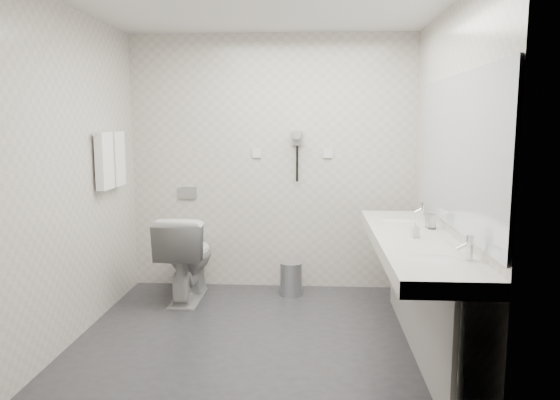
{
  "coord_description": "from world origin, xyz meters",
  "views": [
    {
      "loc": [
        0.4,
        -3.94,
        1.64
      ],
      "look_at": [
        0.15,
        0.15,
        1.05
      ],
      "focal_mm": 34.15,
      "sensor_mm": 36.0,
      "label": 1
    }
  ],
  "objects": [
    {
      "name": "floor",
      "position": [
        0.0,
        0.0,
        0.0
      ],
      "size": [
        2.8,
        2.8,
        0.0
      ],
      "primitive_type": "plane",
      "color": "#26262A",
      "rests_on": "ground"
    },
    {
      "name": "ceiling",
      "position": [
        0.0,
        0.0,
        2.5
      ],
      "size": [
        2.8,
        2.8,
        0.0
      ],
      "primitive_type": "plane",
      "rotation": [
        3.14,
        0.0,
        0.0
      ],
      "color": "silver",
      "rests_on": "wall_back"
    },
    {
      "name": "wall_back",
      "position": [
        0.0,
        1.3,
        1.25
      ],
      "size": [
        2.8,
        0.0,
        2.8
      ],
      "primitive_type": "plane",
      "rotation": [
        1.57,
        0.0,
        0.0
      ],
      "color": "beige",
      "rests_on": "floor"
    },
    {
      "name": "wall_front",
      "position": [
        0.0,
        -1.3,
        1.25
      ],
      "size": [
        2.8,
        0.0,
        2.8
      ],
      "primitive_type": "plane",
      "rotation": [
        -1.57,
        0.0,
        0.0
      ],
      "color": "beige",
      "rests_on": "floor"
    },
    {
      "name": "wall_left",
      "position": [
        -1.4,
        0.0,
        1.25
      ],
      "size": [
        0.0,
        2.6,
        2.6
      ],
      "primitive_type": "plane",
      "rotation": [
        1.57,
        0.0,
        1.57
      ],
      "color": "beige",
      "rests_on": "floor"
    },
    {
      "name": "wall_right",
      "position": [
        1.4,
        0.0,
        1.25
      ],
      "size": [
        0.0,
        2.6,
        2.6
      ],
      "primitive_type": "plane",
      "rotation": [
        1.57,
        0.0,
        -1.57
      ],
      "color": "beige",
      "rests_on": "floor"
    },
    {
      "name": "vanity_counter",
      "position": [
        1.12,
        -0.2,
        0.8
      ],
      "size": [
        0.55,
        2.2,
        0.1
      ],
      "primitive_type": "cube",
      "color": "silver",
      "rests_on": "floor"
    },
    {
      "name": "vanity_panel",
      "position": [
        1.15,
        -0.2,
        0.38
      ],
      "size": [
        0.03,
        2.15,
        0.75
      ],
      "primitive_type": "cube",
      "color": "#999591",
      "rests_on": "floor"
    },
    {
      "name": "vanity_post_near",
      "position": [
        1.18,
        -1.24,
        0.38
      ],
      "size": [
        0.06,
        0.06,
        0.75
      ],
      "primitive_type": "cylinder",
      "color": "silver",
      "rests_on": "floor"
    },
    {
      "name": "vanity_post_far",
      "position": [
        1.18,
        0.84,
        0.38
      ],
      "size": [
        0.06,
        0.06,
        0.75
      ],
      "primitive_type": "cylinder",
      "color": "silver",
      "rests_on": "floor"
    },
    {
      "name": "mirror",
      "position": [
        1.39,
        -0.2,
        1.45
      ],
      "size": [
        0.02,
        2.2,
        1.05
      ],
      "primitive_type": "cube",
      "color": "#B2BCC6",
      "rests_on": "wall_right"
    },
    {
      "name": "basin_near",
      "position": [
        1.12,
        -0.85,
        0.83
      ],
      "size": [
        0.4,
        0.31,
        0.05
      ],
      "primitive_type": "ellipsoid",
      "color": "silver",
      "rests_on": "vanity_counter"
    },
    {
      "name": "basin_far",
      "position": [
        1.12,
        0.45,
        0.83
      ],
      "size": [
        0.4,
        0.31,
        0.05
      ],
      "primitive_type": "ellipsoid",
      "color": "silver",
      "rests_on": "vanity_counter"
    },
    {
      "name": "faucet_near",
      "position": [
        1.32,
        -0.85,
        0.92
      ],
      "size": [
        0.04,
        0.04,
        0.15
      ],
      "primitive_type": "cylinder",
      "color": "silver",
      "rests_on": "vanity_counter"
    },
    {
      "name": "faucet_far",
      "position": [
        1.32,
        0.45,
        0.92
      ],
      "size": [
        0.04,
        0.04,
        0.15
      ],
      "primitive_type": "cylinder",
      "color": "silver",
      "rests_on": "vanity_counter"
    },
    {
      "name": "soap_bottle_a",
      "position": [
        1.12,
        -0.25,
        0.91
      ],
      "size": [
        0.06,
        0.06,
        0.11
      ],
      "primitive_type": "imported",
      "rotation": [
        0.0,
        0.0,
        0.17
      ],
      "color": "beige",
      "rests_on": "vanity_counter"
    },
    {
      "name": "glass_left",
      "position": [
        1.31,
        0.07,
        0.91
      ],
      "size": [
        0.07,
        0.07,
        0.11
      ],
      "primitive_type": "cylinder",
      "rotation": [
        0.0,
        0.0,
        -0.21
      ],
      "color": "silver",
      "rests_on": "vanity_counter"
    },
    {
      "name": "glass_right",
      "position": [
        1.3,
        0.13,
        0.9
      ],
      "size": [
        0.07,
        0.07,
        0.11
      ],
      "primitive_type": "cylinder",
      "rotation": [
        0.0,
        0.0,
        0.2
      ],
      "color": "silver",
      "rests_on": "vanity_counter"
    },
    {
      "name": "toilet",
      "position": [
        -0.77,
        0.84,
        0.4
      ],
      "size": [
        0.45,
        0.8,
        0.81
      ],
      "primitive_type": "imported",
      "rotation": [
        0.0,
        0.0,
        3.14
      ],
      "color": "silver",
      "rests_on": "floor"
    },
    {
      "name": "flush_plate",
      "position": [
        -0.85,
        1.29,
        0.95
      ],
      "size": [
        0.18,
        0.02,
        0.12
      ],
      "primitive_type": "cube",
      "color": "#B2B5BA",
      "rests_on": "wall_back"
    },
    {
      "name": "pedal_bin",
      "position": [
        0.2,
        1.01,
        0.15
      ],
      "size": [
        0.22,
        0.22,
        0.31
      ],
      "primitive_type": "cylinder",
      "rotation": [
        0.0,
        0.0,
        0.02
      ],
      "color": "#B2B5BA",
      "rests_on": "floor"
    },
    {
      "name": "bin_lid",
      "position": [
        0.2,
        1.01,
        0.31
      ],
      "size": [
        0.22,
        0.22,
        0.02
      ],
      "primitive_type": "cylinder",
      "color": "#B2B5BA",
      "rests_on": "pedal_bin"
    },
    {
      "name": "towel_rail",
      "position": [
        -1.35,
        0.55,
        1.55
      ],
      "size": [
        0.02,
        0.62,
        0.02
      ],
      "primitive_type": "cylinder",
      "rotation": [
        1.57,
        0.0,
        0.0
      ],
      "color": "silver",
      "rests_on": "wall_left"
    },
    {
      "name": "towel_near",
      "position": [
        -1.34,
        0.41,
        1.33
      ],
      "size": [
        0.07,
        0.24,
        0.48
      ],
      "primitive_type": "cube",
      "color": "white",
      "rests_on": "towel_rail"
    },
    {
      "name": "towel_far",
      "position": [
        -1.34,
        0.69,
        1.33
      ],
      "size": [
        0.07,
        0.24,
        0.48
      ],
      "primitive_type": "cube",
      "color": "white",
      "rests_on": "towel_rail"
    },
    {
      "name": "dryer_cradle",
      "position": [
        0.25,
        1.27,
        1.5
      ],
      "size": [
        0.1,
        0.04,
        0.14
      ],
      "primitive_type": "cube",
      "color": "gray",
      "rests_on": "wall_back"
    },
    {
      "name": "dryer_barrel",
      "position": [
        0.25,
        1.2,
        1.53
      ],
      "size": [
        0.08,
        0.14,
        0.08
      ],
      "primitive_type": "cylinder",
      "rotation": [
        1.57,
        0.0,
        0.0
      ],
      "color": "gray",
      "rests_on": "dryer_cradle"
    },
    {
      "name": "dryer_cord",
      "position": [
        0.25,
        1.26,
        1.25
      ],
      "size": [
        0.02,
        0.02,
        0.35
      ],
      "primitive_type": "cylinder",
      "color": "black",
      "rests_on": "dryer_cradle"
    },
    {
      "name": "switch_plate_a",
      "position": [
        -0.15,
        1.29,
        1.35
      ],
      "size": [
        0.09,
        0.02,
        0.09
      ],
      "primitive_type": "cube",
      "color": "silver",
      "rests_on": "wall_back"
    },
    {
      "name": "switch_plate_b",
      "position": [
        0.55,
        1.29,
        1.35
      ],
      "size": [
        0.09,
        0.02,
        0.09
      ],
      "primitive_type": "cube",
      "color": "silver",
      "rests_on": "wall_back"
    }
  ]
}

